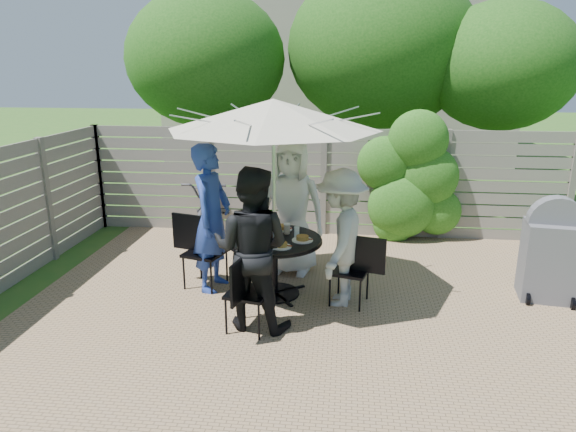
# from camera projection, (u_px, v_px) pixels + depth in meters

# --- Properties ---
(backyard_envelope) EXTENTS (60.00, 60.00, 5.00)m
(backyard_envelope) POSITION_uv_depth(u_px,v_px,m) (339.00, 74.00, 15.19)
(backyard_envelope) COLOR #2B5B1C
(backyard_envelope) RESTS_ON ground
(patio_table) EXTENTS (1.34, 1.34, 0.77)m
(patio_table) POSITION_uv_depth(u_px,v_px,m) (274.00, 256.00, 6.42)
(patio_table) COLOR black
(patio_table) RESTS_ON ground
(umbrella) EXTENTS (2.91, 2.91, 2.46)m
(umbrella) POSITION_uv_depth(u_px,v_px,m) (273.00, 115.00, 5.94)
(umbrella) COLOR silver
(umbrella) RESTS_ON ground
(chair_back) EXTENTS (0.52, 0.68, 0.89)m
(chair_back) POSITION_uv_depth(u_px,v_px,m) (294.00, 250.00, 7.39)
(chair_back) COLOR black
(chair_back) RESTS_ON ground
(person_back) EXTENTS (1.01, 0.74, 1.89)m
(person_back) POSITION_uv_depth(u_px,v_px,m) (292.00, 208.00, 7.08)
(person_back) COLOR silver
(person_back) RESTS_ON ground
(chair_left) EXTENTS (0.75, 0.58, 0.98)m
(chair_left) POSITION_uv_depth(u_px,v_px,m) (204.00, 266.00, 6.74)
(chair_left) COLOR black
(chair_left) RESTS_ON ground
(person_left) EXTENTS (0.56, 0.76, 1.92)m
(person_left) POSITION_uv_depth(u_px,v_px,m) (212.00, 219.00, 6.52)
(person_left) COLOR #243D9C
(person_left) RESTS_ON ground
(chair_front) EXTENTS (0.53, 0.70, 0.92)m
(chair_front) POSITION_uv_depth(u_px,v_px,m) (249.00, 308.00, 5.60)
(chair_front) COLOR black
(chair_front) RESTS_ON ground
(person_front) EXTENTS (0.99, 0.82, 1.83)m
(person_front) POSITION_uv_depth(u_px,v_px,m) (252.00, 249.00, 5.55)
(person_front) COLOR black
(person_front) RESTS_ON ground
(chair_right) EXTENTS (0.68, 0.53, 0.90)m
(chair_right) POSITION_uv_depth(u_px,v_px,m) (350.00, 284.00, 6.25)
(chair_right) COLOR black
(chair_right) RESTS_ON ground
(person_right) EXTENTS (0.79, 1.17, 1.69)m
(person_right) POSITION_uv_depth(u_px,v_px,m) (341.00, 238.00, 6.12)
(person_right) COLOR #A4A49F
(person_right) RESTS_ON ground
(plate_back) EXTENTS (0.26, 0.26, 0.06)m
(plate_back) POSITION_uv_depth(u_px,v_px,m) (282.00, 228.00, 6.68)
(plate_back) COLOR white
(plate_back) RESTS_ON patio_table
(plate_left) EXTENTS (0.26, 0.26, 0.06)m
(plate_left) POSITION_uv_depth(u_px,v_px,m) (247.00, 234.00, 6.44)
(plate_left) COLOR white
(plate_left) RESTS_ON patio_table
(plate_front) EXTENTS (0.26, 0.26, 0.06)m
(plate_front) POSITION_uv_depth(u_px,v_px,m) (265.00, 246.00, 6.02)
(plate_front) COLOR white
(plate_front) RESTS_ON patio_table
(plate_right) EXTENTS (0.26, 0.26, 0.06)m
(plate_right) POSITION_uv_depth(u_px,v_px,m) (302.00, 239.00, 6.26)
(plate_right) COLOR white
(plate_right) RESTS_ON patio_table
(plate_extra) EXTENTS (0.24, 0.24, 0.06)m
(plate_extra) POSITION_uv_depth(u_px,v_px,m) (281.00, 245.00, 6.03)
(plate_extra) COLOR white
(plate_extra) RESTS_ON patio_table
(glass_left) EXTENTS (0.07, 0.07, 0.14)m
(glass_left) POSITION_uv_depth(u_px,v_px,m) (252.00, 234.00, 6.31)
(glass_left) COLOR silver
(glass_left) RESTS_ON patio_table
(glass_front) EXTENTS (0.07, 0.07, 0.14)m
(glass_front) POSITION_uv_depth(u_px,v_px,m) (276.00, 240.00, 6.07)
(glass_front) COLOR silver
(glass_front) RESTS_ON patio_table
(glass_right) EXTENTS (0.07, 0.07, 0.14)m
(glass_right) POSITION_uv_depth(u_px,v_px,m) (297.00, 232.00, 6.37)
(glass_right) COLOR silver
(glass_right) RESTS_ON patio_table
(syrup_jug) EXTENTS (0.09, 0.09, 0.16)m
(syrup_jug) POSITION_uv_depth(u_px,v_px,m) (271.00, 230.00, 6.40)
(syrup_jug) COLOR #59280C
(syrup_jug) RESTS_ON patio_table
(coffee_cup) EXTENTS (0.08, 0.08, 0.12)m
(coffee_cup) POSITION_uv_depth(u_px,v_px,m) (287.00, 229.00, 6.52)
(coffee_cup) COLOR #C6B293
(coffee_cup) RESTS_ON patio_table
(bicycle) EXTENTS (0.80, 2.07, 1.07)m
(bicycle) POSITION_uv_depth(u_px,v_px,m) (212.00, 208.00, 8.64)
(bicycle) COLOR #333338
(bicycle) RESTS_ON ground
(bbq_grill) EXTENTS (0.71, 0.58, 1.33)m
(bbq_grill) POSITION_uv_depth(u_px,v_px,m) (551.00, 254.00, 6.30)
(bbq_grill) COLOR #545459
(bbq_grill) RESTS_ON ground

